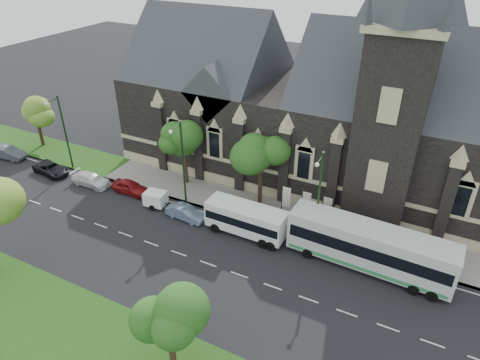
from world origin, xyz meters
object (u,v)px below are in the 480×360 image
Objects in this scene: tree_park_east at (172,314)px; banner_flag_left at (285,199)px; shuttle_bus at (246,218)px; car_far_grey at (8,152)px; car_far_red at (130,187)px; banner_flag_right at (325,209)px; banner_flag_center at (305,204)px; car_far_black at (51,169)px; tree_walk_far at (37,112)px; street_lamp_near at (318,194)px; box_trailer at (155,198)px; street_lamp_mid at (182,159)px; tree_walk_left at (186,136)px; tree_walk_right at (264,153)px; car_far_white at (91,180)px; street_lamp_far at (63,129)px; sedan at (186,213)px; tour_coach at (370,246)px.

tree_park_east reaches higher than banner_flag_left.
shuttle_bus is 33.06m from car_far_grey.
tree_park_east reaches higher than car_far_red.
banner_flag_right is 0.86× the size of car_far_grey.
banner_flag_center is 29.76m from car_far_black.
tree_park_east is at bearing -96.57° from banner_flag_center.
street_lamp_near is at bearing -4.66° from tree_walk_far.
car_far_black is (-14.92, 0.02, -0.28)m from box_trailer.
box_trailer is 0.68× the size of car_far_grey.
banner_flag_center is at bearing 8.82° from street_lamp_mid.
car_far_black is at bearing 94.58° from car_far_red.
tree_walk_far is 0.82× the size of shuttle_bus.
shuttle_bus is (-4.27, -3.71, -0.69)m from banner_flag_center.
banner_flag_left is at bearing 59.47° from shuttle_bus.
tree_walk_left is 1.91× the size of banner_flag_center.
tree_walk_right reaches higher than car_far_grey.
car_far_white is (-21.39, 14.69, -3.94)m from tree_park_east.
shuttle_bus is at bearing -91.02° from car_far_white.
street_lamp_mid is at bearing 121.79° from tree_park_east.
banner_flag_right is (4.11, 18.32, -2.24)m from tree_park_east.
tree_park_east is 1.00× the size of tree_walk_far.
tree_park_east is 0.70× the size of street_lamp_far.
tree_park_east is at bearing -125.29° from car_far_white.
tree_park_east is at bearing -32.10° from street_lamp_far.
tour_coach is at bearing -83.71° from sedan.
tree_park_east is 1.33× the size of car_far_black.
box_trailer is at bearing -139.83° from street_lamp_mid.
street_lamp_near is 20.75m from car_far_red.
tour_coach is 3.34× the size of sedan.
tree_walk_far is 38.19m from banner_flag_right.
tour_coach is (4.80, -3.20, -0.24)m from banner_flag_right.
tree_walk_left reaches higher than box_trailer.
tree_walk_right is at bearing 8.86° from street_lamp_far.
banner_flag_center is at bearing 41.89° from shuttle_bus.
banner_flag_right is 20.82m from car_far_red.
banner_flag_left is at bearing -1.97° from tree_walk_far.
street_lamp_far is at bearing -25.10° from car_far_black.
street_lamp_far is at bearing -88.35° from car_far_grey.
tree_walk_far reaches higher than shuttle_bus.
tree_walk_left is 17.11m from car_far_black.
banner_flag_left is 27.78m from car_far_black.
tree_walk_left is 24.29m from car_far_grey.
sedan is 0.88× the size of car_far_grey.
tree_park_east is 18.91m from banner_flag_right.
street_lamp_near is at bearing -95.58° from car_far_grey.
car_far_red is at bearing -170.61° from street_lamp_mid.
street_lamp_near is 14.00m from street_lamp_mid.
tree_park_east reaches higher than banner_flag_right.
banner_flag_center is 2.00m from banner_flag_right.
banner_flag_right is at bearing -1.77° from tree_walk_far.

